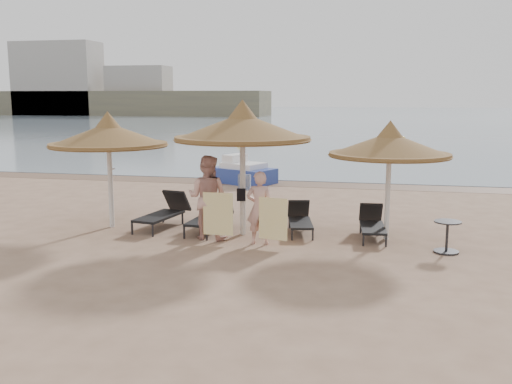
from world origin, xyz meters
TOP-DOWN VIEW (x-y plane):
  - ground at (0.00, 0.00)m, footprint 160.00×160.00m
  - sea at (0.00, 80.00)m, footprint 200.00×140.00m
  - wet_sand_strip at (0.00, 9.40)m, footprint 200.00×1.60m
  - far_shore at (-25.10, 77.82)m, footprint 150.00×54.80m
  - palapa_left at (-3.83, 1.30)m, footprint 2.95×2.95m
  - palapa_center at (-0.38, 1.23)m, footprint 3.25×3.25m
  - palapa_right at (2.99, 1.47)m, footprint 2.78×2.78m
  - lounger_far_left at (-2.53, 1.61)m, footprint 0.95×2.00m
  - lounger_near_left at (-1.26, 1.51)m, footprint 0.77×1.93m
  - lounger_near_right at (0.92, 1.79)m, footprint 0.84×1.68m
  - lounger_far_right at (2.66, 1.63)m, footprint 0.68×1.68m
  - side_table at (4.24, 0.57)m, footprint 0.57×0.57m
  - person_left at (-1.09, 0.66)m, footprint 1.10×0.77m
  - person_right at (0.19, 0.43)m, footprint 0.93×0.64m
  - towel_left at (-0.74, 0.31)m, footprint 0.70×0.02m
  - towel_right at (0.54, 0.18)m, footprint 0.66×0.15m
  - bag_patterned at (-0.38, 1.41)m, footprint 0.30×0.10m
  - bag_dark at (-0.38, 1.07)m, footprint 0.22×0.11m
  - pedal_boat at (-2.28, 9.19)m, footprint 2.66×2.20m
  - buoy_left at (-6.41, 25.45)m, footprint 0.38×0.38m
  - buoy_mid at (4.43, 30.52)m, footprint 0.41×0.41m

SIDE VIEW (x-z plane):
  - ground at x=0.00m, z-range 0.00..0.00m
  - wet_sand_strip at x=0.00m, z-range 0.00..0.01m
  - sea at x=0.00m, z-range 0.00..0.03m
  - buoy_left at x=-6.41m, z-range 0.00..0.38m
  - buoy_mid at x=4.43m, z-range 0.00..0.41m
  - lounger_near_right at x=0.92m, z-range -0.04..0.68m
  - side_table at x=4.24m, z-range -0.02..0.67m
  - lounger_far_right at x=2.66m, z-range -0.04..0.70m
  - lounger_near_left at x=-1.26m, z-range -0.04..0.80m
  - lounger_far_left at x=-2.53m, z-range -0.04..0.82m
  - pedal_boat at x=-2.28m, z-range -0.14..0.93m
  - towel_right at x=0.54m, z-range 0.18..1.12m
  - towel_left at x=-0.74m, z-range 0.19..1.16m
  - person_right at x=0.19m, z-range 0.00..1.93m
  - bag_dark at x=-0.38m, z-range 0.85..1.14m
  - person_left at x=-1.09m, z-range 0.00..2.27m
  - bag_patterned at x=-0.38m, z-range 1.05..1.43m
  - palapa_right at x=2.99m, z-range 0.82..3.58m
  - palapa_left at x=-3.83m, z-range 0.87..3.79m
  - palapa_center at x=-0.38m, z-range 0.95..4.17m
  - far_shore at x=-25.10m, z-range -3.09..8.91m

